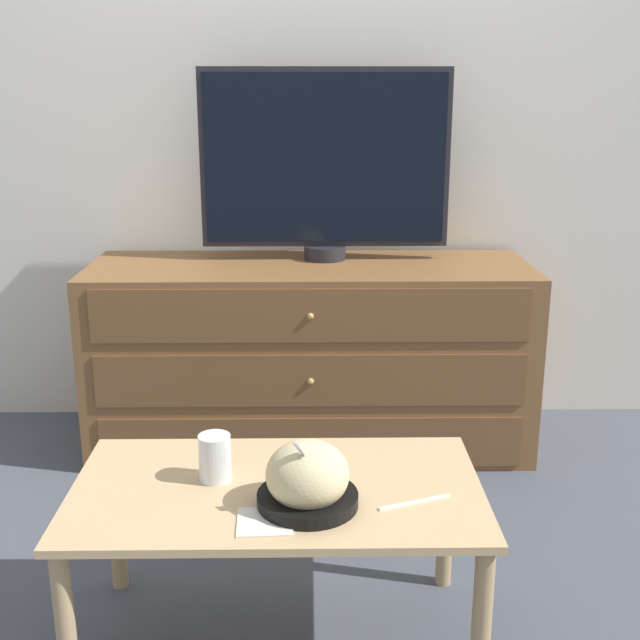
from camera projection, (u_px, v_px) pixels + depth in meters
name	position (u px, v px, depth m)	size (l,w,h in m)	color
ground_plane	(296.00, 411.00, 3.50)	(12.00, 12.00, 0.00)	#474C56
wall_back	(293.00, 102.00, 3.16)	(12.00, 0.05, 2.60)	silver
dresser	(310.00, 356.00, 3.10)	(1.66, 0.57, 0.72)	brown
tv	(325.00, 163.00, 3.00)	(0.94, 0.16, 0.71)	#232328
coffee_table	(277.00, 508.00, 1.95)	(0.99, 0.55, 0.43)	tan
takeout_bowl	(307.00, 480.00, 1.82)	(0.23, 0.23, 0.18)	black
drink_cup	(215.00, 460.00, 1.95)	(0.08, 0.08, 0.12)	white
napkin	(265.00, 522.00, 1.77)	(0.13, 0.13, 0.00)	silver
knife	(415.00, 502.00, 1.85)	(0.17, 0.07, 0.01)	white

